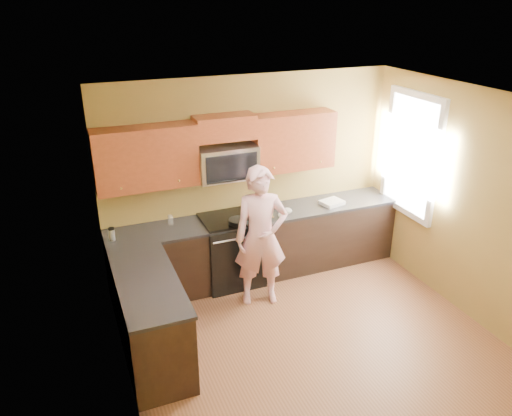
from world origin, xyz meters
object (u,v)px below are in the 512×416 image
woman (261,237)px  butter_tub (268,215)px  frying_pan (239,223)px  stove (232,250)px  microwave (227,178)px  travel_mug (113,240)px

woman → butter_tub: size_ratio=14.02×
woman → frying_pan: 0.39m
stove → butter_tub: (0.51, -0.04, 0.45)m
stove → butter_tub: bearing=-4.6°
woman → stove: bearing=122.2°
woman → frying_pan: (-0.16, 0.35, 0.06)m
woman → butter_tub: woman is taller
frying_pan → microwave: bearing=78.7°
microwave → woman: (0.19, -0.69, -0.56)m
stove → travel_mug: bearing=-179.0°
frying_pan → travel_mug: 1.54m
woman → frying_pan: size_ratio=3.97×
stove → travel_mug: size_ratio=5.89×
stove → travel_mug: 1.56m
butter_tub → travel_mug: size_ratio=0.79×
microwave → travel_mug: 1.60m
microwave → butter_tub: microwave is taller
frying_pan → travel_mug: travel_mug is taller
stove → woman: 0.73m
stove → frying_pan: frying_pan is taller
woman → travel_mug: woman is taller
stove → butter_tub: size_ratio=7.46×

